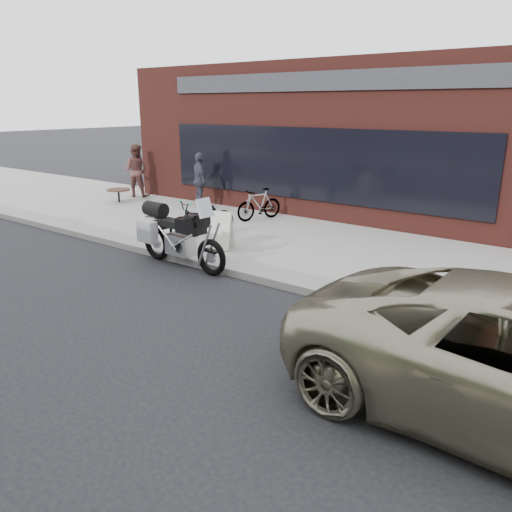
{
  "coord_description": "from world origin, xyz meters",
  "views": [
    {
      "loc": [
        5.25,
        -3.26,
        3.3
      ],
      "look_at": [
        0.44,
        3.21,
        0.85
      ],
      "focal_mm": 35.0,
      "sensor_mm": 36.0,
      "label": 1
    }
  ],
  "objects_px": {
    "sandwich_sign": "(221,230)",
    "cafe_patron_left": "(136,171)",
    "bicycle_rear": "(259,204)",
    "cafe_table": "(118,190)",
    "cafe_patron_right": "(200,181)",
    "motorcycle": "(176,235)",
    "bicycle_front": "(203,219)"
  },
  "relations": [
    {
      "from": "bicycle_front",
      "to": "sandwich_sign",
      "type": "distance_m",
      "value": 1.05
    },
    {
      "from": "cafe_patron_right",
      "to": "bicycle_front",
      "type": "bearing_deg",
      "value": 165.33
    },
    {
      "from": "bicycle_rear",
      "to": "sandwich_sign",
      "type": "xyz_separation_m",
      "value": [
        1.04,
        -2.9,
        -0.02
      ]
    },
    {
      "from": "sandwich_sign",
      "to": "cafe_table",
      "type": "xyz_separation_m",
      "value": [
        -6.41,
        2.24,
        -0.02
      ]
    },
    {
      "from": "motorcycle",
      "to": "cafe_patron_left",
      "type": "bearing_deg",
      "value": 148.61
    },
    {
      "from": "sandwich_sign",
      "to": "motorcycle",
      "type": "bearing_deg",
      "value": -119.36
    },
    {
      "from": "cafe_patron_right",
      "to": "cafe_patron_left",
      "type": "bearing_deg",
      "value": 28.59
    },
    {
      "from": "bicycle_rear",
      "to": "cafe_table",
      "type": "relative_size",
      "value": 1.92
    },
    {
      "from": "bicycle_rear",
      "to": "cafe_table",
      "type": "height_order",
      "value": "bicycle_rear"
    },
    {
      "from": "sandwich_sign",
      "to": "cafe_patron_left",
      "type": "distance_m",
      "value": 7.55
    },
    {
      "from": "bicycle_front",
      "to": "bicycle_rear",
      "type": "distance_m",
      "value": 2.46
    },
    {
      "from": "bicycle_rear",
      "to": "cafe_table",
      "type": "bearing_deg",
      "value": -154.0
    },
    {
      "from": "bicycle_rear",
      "to": "sandwich_sign",
      "type": "bearing_deg",
      "value": -51.32
    },
    {
      "from": "motorcycle",
      "to": "cafe_patron_right",
      "type": "distance_m",
      "value": 5.51
    },
    {
      "from": "motorcycle",
      "to": "bicycle_rear",
      "type": "distance_m",
      "value": 4.19
    },
    {
      "from": "motorcycle",
      "to": "bicycle_front",
      "type": "xyz_separation_m",
      "value": [
        -0.74,
        1.65,
        -0.04
      ]
    },
    {
      "from": "bicycle_rear",
      "to": "cafe_patron_left",
      "type": "height_order",
      "value": "cafe_patron_left"
    },
    {
      "from": "bicycle_front",
      "to": "sandwich_sign",
      "type": "height_order",
      "value": "bicycle_front"
    },
    {
      "from": "cafe_patron_left",
      "to": "cafe_patron_right",
      "type": "bearing_deg",
      "value": 152.72
    },
    {
      "from": "cafe_patron_right",
      "to": "cafe_table",
      "type": "bearing_deg",
      "value": 49.58
    },
    {
      "from": "bicycle_rear",
      "to": "sandwich_sign",
      "type": "relative_size",
      "value": 1.73
    },
    {
      "from": "bicycle_front",
      "to": "cafe_table",
      "type": "relative_size",
      "value": 2.37
    },
    {
      "from": "bicycle_front",
      "to": "cafe_table",
      "type": "distance_m",
      "value": 5.75
    },
    {
      "from": "motorcycle",
      "to": "cafe_patron_right",
      "type": "height_order",
      "value": "cafe_patron_right"
    },
    {
      "from": "motorcycle",
      "to": "bicycle_rear",
      "type": "height_order",
      "value": "motorcycle"
    },
    {
      "from": "bicycle_rear",
      "to": "cafe_patron_left",
      "type": "bearing_deg",
      "value": -165.42
    },
    {
      "from": "cafe_table",
      "to": "bicycle_rear",
      "type": "bearing_deg",
      "value": 7.04
    },
    {
      "from": "cafe_table",
      "to": "cafe_patron_right",
      "type": "bearing_deg",
      "value": 17.89
    },
    {
      "from": "bicycle_rear",
      "to": "cafe_patron_left",
      "type": "relative_size",
      "value": 0.8
    },
    {
      "from": "motorcycle",
      "to": "cafe_patron_left",
      "type": "height_order",
      "value": "cafe_patron_left"
    },
    {
      "from": "cafe_patron_left",
      "to": "cafe_patron_right",
      "type": "distance_m",
      "value": 3.22
    },
    {
      "from": "motorcycle",
      "to": "bicycle_front",
      "type": "bearing_deg",
      "value": 117.6
    }
  ]
}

